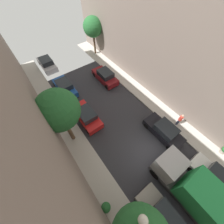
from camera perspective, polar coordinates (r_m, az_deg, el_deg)
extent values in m
plane|color=#2D2D33|center=(14.10, 15.47, -17.12)|extent=(32.00, 32.00, 0.00)
cube|color=#B7B2A8|center=(12.98, -2.14, -30.27)|extent=(2.00, 44.00, 0.15)
cube|color=#B7B2A8|center=(16.59, 27.43, -5.78)|extent=(2.00, 44.00, 0.15)
cube|color=gray|center=(13.01, 20.71, -36.09)|extent=(1.76, 4.20, 0.76)
cube|color=#1E2328|center=(12.37, 22.50, -36.49)|extent=(1.56, 2.10, 0.64)
cylinder|color=black|center=(12.86, 11.69, -33.81)|extent=(0.22, 0.64, 0.64)
cylinder|color=black|center=(13.18, 17.25, -29.04)|extent=(0.22, 0.64, 0.64)
cube|color=red|center=(15.17, -10.69, -1.88)|extent=(1.76, 4.20, 0.76)
cube|color=#1E2328|center=(14.52, -10.81, -0.75)|extent=(1.56, 2.10, 0.64)
cylinder|color=black|center=(16.14, -15.69, 0.02)|extent=(0.22, 0.64, 0.64)
cylinder|color=black|center=(16.39, -10.96, 2.68)|extent=(0.22, 0.64, 0.64)
cylinder|color=black|center=(14.46, -10.11, -8.04)|extent=(0.22, 0.64, 0.64)
cylinder|color=black|center=(14.75, -4.93, -4.92)|extent=(0.22, 0.64, 0.64)
cube|color=#194799|center=(18.80, -19.35, 9.66)|extent=(1.76, 4.20, 0.76)
cube|color=#1E2328|center=(18.23, -19.76, 10.94)|extent=(1.56, 2.10, 0.64)
cylinder|color=black|center=(20.02, -23.00, 10.52)|extent=(0.22, 0.64, 0.64)
cylinder|color=black|center=(20.22, -19.04, 12.61)|extent=(0.22, 0.64, 0.64)
cylinder|color=black|center=(17.75, -19.30, 5.26)|extent=(0.22, 0.64, 0.64)
cylinder|color=black|center=(17.98, -14.92, 7.63)|extent=(0.22, 0.64, 0.64)
cube|color=silver|center=(23.71, -25.78, 17.67)|extent=(1.76, 4.20, 0.76)
cube|color=#1E2328|center=(23.22, -26.29, 18.85)|extent=(1.56, 2.10, 0.64)
cylinder|color=black|center=(25.08, -28.47, 17.88)|extent=(0.22, 0.64, 0.64)
cylinder|color=black|center=(25.24, -25.20, 19.58)|extent=(0.22, 0.64, 0.64)
cylinder|color=black|center=(22.47, -25.99, 14.62)|extent=(0.22, 0.64, 0.64)
cylinder|color=black|center=(22.65, -22.39, 16.49)|extent=(0.22, 0.64, 0.64)
cube|color=white|center=(15.25, 37.33, -21.66)|extent=(1.76, 4.20, 0.76)
cube|color=#1E2328|center=(14.72, 39.25, -21.20)|extent=(1.56, 2.10, 0.64)
cylinder|color=black|center=(14.75, 30.61, -20.33)|extent=(0.22, 0.64, 0.64)
cylinder|color=black|center=(15.58, 33.69, -16.28)|extent=(0.22, 0.64, 0.64)
cube|color=black|center=(14.95, 20.88, -7.66)|extent=(1.76, 4.20, 0.76)
cube|color=#1E2328|center=(14.35, 22.13, -6.75)|extent=(1.56, 2.10, 0.64)
cylinder|color=black|center=(15.02, 14.44, -5.69)|extent=(0.22, 0.64, 0.64)
cylinder|color=black|center=(15.84, 18.35, -2.64)|extent=(0.22, 0.64, 0.64)
cylinder|color=black|center=(14.61, 23.16, -13.93)|extent=(0.22, 0.64, 0.64)
cylinder|color=black|center=(15.45, 26.70, -10.29)|extent=(0.22, 0.64, 0.64)
cube|color=maroon|center=(19.35, -2.99, 14.59)|extent=(1.76, 4.20, 0.76)
cube|color=#1E2328|center=(18.81, -2.82, 15.99)|extent=(1.56, 2.10, 0.64)
cylinder|color=black|center=(20.23, -7.45, 15.42)|extent=(0.22, 0.64, 0.64)
cylinder|color=black|center=(20.84, -3.68, 17.13)|extent=(0.22, 0.64, 0.64)
cylinder|color=black|center=(18.22, -2.17, 10.59)|extent=(0.22, 0.64, 0.64)
cylinder|color=black|center=(18.90, 1.78, 12.55)|extent=(0.22, 0.64, 0.64)
cube|color=#4C4C51|center=(13.70, 29.91, -27.90)|extent=(2.20, 6.60, 0.50)
cube|color=#B7B7BC|center=(12.39, 23.27, -19.83)|extent=(2.10, 1.80, 1.70)
cube|color=green|center=(12.69, 36.86, -29.39)|extent=(2.24, 4.20, 2.40)
cylinder|color=black|center=(13.26, 17.73, -23.70)|extent=(0.30, 0.96, 0.96)
cylinder|color=black|center=(14.03, 23.30, -18.17)|extent=(0.30, 0.96, 0.96)
cylinder|color=black|center=(15.00, 39.76, -30.65)|extent=(0.30, 0.96, 0.96)
cylinder|color=#2D334C|center=(16.11, 26.03, -4.02)|extent=(0.18, 0.18, 0.82)
cylinder|color=#2D334C|center=(16.25, 26.47, -3.61)|extent=(0.18, 0.18, 0.82)
cylinder|color=#D83F33|center=(15.62, 27.22, -2.40)|extent=(0.36, 0.36, 0.64)
sphere|color=tan|center=(15.28, 27.86, -1.45)|extent=(0.24, 0.24, 0.24)
cylinder|color=brown|center=(24.39, -7.43, 26.63)|extent=(0.30, 0.30, 3.03)
sphere|color=#23602D|center=(23.31, -8.22, 32.18)|extent=(2.81, 2.81, 2.81)
cylinder|color=brown|center=(13.12, -17.83, -7.11)|extent=(0.36, 0.36, 3.59)
sphere|color=#23602D|center=(10.68, -21.92, 0.72)|extent=(3.33, 3.33, 3.33)
cylinder|color=#B2A899|center=(12.67, -2.50, -35.44)|extent=(0.49, 0.49, 0.37)
sphere|color=#23602D|center=(12.20, -2.60, -35.44)|extent=(0.72, 0.72, 0.72)
cylinder|color=#B2A899|center=(17.02, 39.54, -12.81)|extent=(0.47, 0.47, 0.44)
cylinder|color=#26723F|center=(10.10, 9.03, -37.54)|extent=(0.16, 0.16, 5.67)
sphere|color=white|center=(7.09, 13.06, -38.29)|extent=(0.44, 0.44, 0.44)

